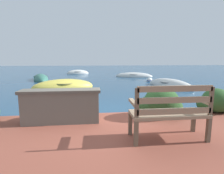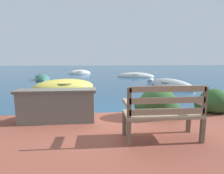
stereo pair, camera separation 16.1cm
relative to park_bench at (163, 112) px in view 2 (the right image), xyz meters
name	(u,v)px [view 2 (the right image)]	position (x,y,z in m)	size (l,w,h in m)	color
ground_plane	(109,121)	(-0.75, 1.57, -0.70)	(80.00, 80.00, 0.00)	navy
park_bench	(163,112)	(0.00, 0.00, 0.00)	(1.25, 0.48, 0.93)	brown
stone_wall	(57,106)	(-1.89, 1.01, -0.13)	(1.62, 0.39, 0.70)	#666056
hedge_clump_left	(59,107)	(-1.90, 1.20, -0.21)	(0.92, 0.67, 0.63)	#2D5628
hedge_clump_centre	(157,104)	(0.32, 1.16, -0.18)	(1.01, 0.73, 0.69)	#284C23
hedge_clump_right	(213,102)	(1.82, 1.34, -0.22)	(0.88, 0.64, 0.60)	#284C23
rowboat_nearest	(171,86)	(3.04, 6.64, -0.63)	(2.07, 3.31, 0.81)	silver
rowboat_mid	(64,87)	(-2.77, 6.71, -0.63)	(3.38, 2.07, 0.89)	#DBC64C
rowboat_far	(43,79)	(-5.10, 10.86, -0.64)	(2.04, 3.42, 0.79)	#336B5B
rowboat_outer	(135,76)	(2.34, 12.31, -0.64)	(3.33, 1.90, 0.72)	silver
rowboat_distant	(80,73)	(-2.81, 16.11, -0.63)	(2.34, 1.25, 0.79)	silver
mooring_buoy	(151,80)	(2.73, 9.22, -0.63)	(0.43, 0.43, 0.39)	white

